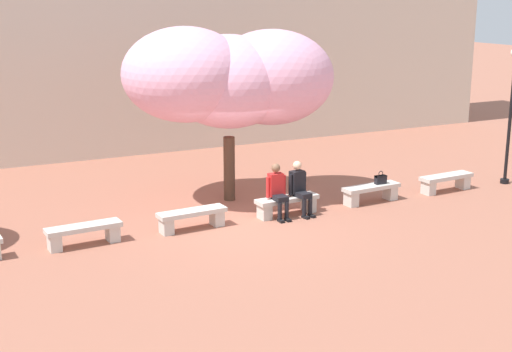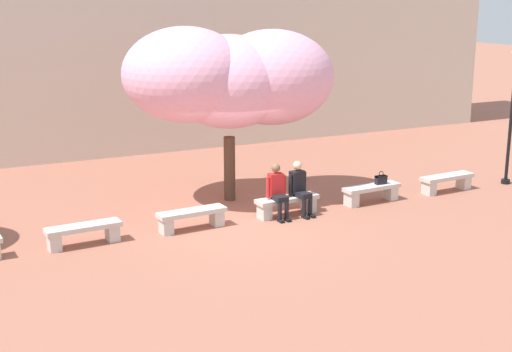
# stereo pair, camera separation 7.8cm
# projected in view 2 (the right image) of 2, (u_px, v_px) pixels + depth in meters

# --- Properties ---
(ground_plane) EXTENTS (100.00, 100.00, 0.00)m
(ground_plane) POSITION_uv_depth(u_px,v_px,m) (241.00, 222.00, 16.51)
(ground_plane) COLOR #9E604C
(stone_bench_near_west) EXTENTS (1.60, 0.51, 0.45)m
(stone_bench_near_west) POSITION_uv_depth(u_px,v_px,m) (84.00, 232.00, 14.91)
(stone_bench_near_west) COLOR beige
(stone_bench_near_west) RESTS_ON ground
(stone_bench_center) EXTENTS (1.60, 0.51, 0.45)m
(stone_bench_center) POSITION_uv_depth(u_px,v_px,m) (192.00, 217.00, 15.93)
(stone_bench_center) COLOR beige
(stone_bench_center) RESTS_ON ground
(stone_bench_near_east) EXTENTS (1.60, 0.51, 0.45)m
(stone_bench_near_east) POSITION_uv_depth(u_px,v_px,m) (287.00, 203.00, 16.95)
(stone_bench_near_east) COLOR beige
(stone_bench_near_east) RESTS_ON ground
(stone_bench_east_end) EXTENTS (1.60, 0.51, 0.45)m
(stone_bench_east_end) POSITION_uv_depth(u_px,v_px,m) (371.00, 191.00, 17.97)
(stone_bench_east_end) COLOR beige
(stone_bench_east_end) RESTS_ON ground
(stone_bench_far_east) EXTENTS (1.60, 0.51, 0.45)m
(stone_bench_far_east) POSITION_uv_depth(u_px,v_px,m) (447.00, 181.00, 18.99)
(stone_bench_far_east) COLOR beige
(stone_bench_far_east) RESTS_ON ground
(person_seated_left) EXTENTS (0.51, 0.69, 1.29)m
(person_seated_left) POSITION_uv_depth(u_px,v_px,m) (277.00, 189.00, 16.68)
(person_seated_left) COLOR black
(person_seated_left) RESTS_ON ground
(person_seated_right) EXTENTS (0.50, 0.72, 1.29)m
(person_seated_right) POSITION_uv_depth(u_px,v_px,m) (299.00, 186.00, 16.93)
(person_seated_right) COLOR black
(person_seated_right) RESTS_ON ground
(handbag) EXTENTS (0.30, 0.15, 0.34)m
(handbag) POSITION_uv_depth(u_px,v_px,m) (381.00, 179.00, 18.04)
(handbag) COLOR black
(handbag) RESTS_ON stone_bench_east_end
(cherry_tree_main) EXTENTS (5.24, 3.53, 4.39)m
(cherry_tree_main) POSITION_uv_depth(u_px,v_px,m) (228.00, 78.00, 17.48)
(cherry_tree_main) COLOR #513828
(cherry_tree_main) RESTS_ON ground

